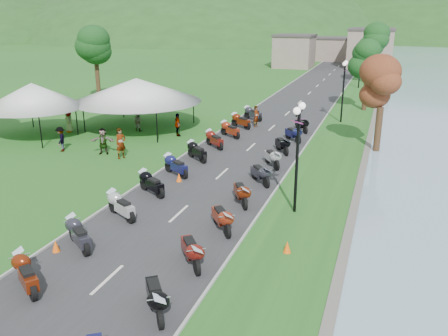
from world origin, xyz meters
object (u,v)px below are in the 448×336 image
(vendor_tent_main, at_px, (138,104))
(pedestrian_a, at_px, (122,158))
(pedestrian_b, at_px, (139,131))
(pedestrian_c, at_px, (62,151))

(vendor_tent_main, distance_m, pedestrian_a, 8.29)
(pedestrian_b, height_order, pedestrian_c, pedestrian_c)
(pedestrian_c, bearing_deg, pedestrian_b, 138.12)
(vendor_tent_main, distance_m, pedestrian_c, 7.86)
(vendor_tent_main, xyz_separation_m, pedestrian_c, (-1.71, -7.40, -2.00))
(pedestrian_b, distance_m, pedestrian_c, 7.03)
(pedestrian_a, distance_m, pedestrian_c, 4.62)
(vendor_tent_main, bearing_deg, pedestrian_a, -68.79)
(vendor_tent_main, xyz_separation_m, pedestrian_a, (2.91, -7.50, -2.00))
(pedestrian_a, xyz_separation_m, pedestrian_b, (-2.58, 6.83, 0.00))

